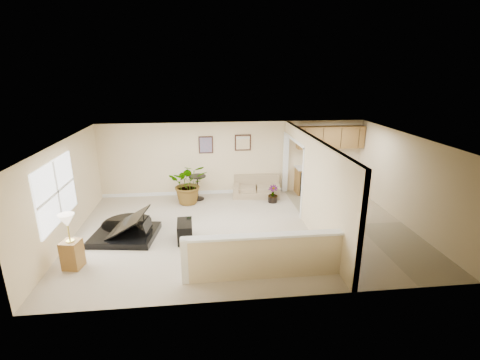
{
  "coord_description": "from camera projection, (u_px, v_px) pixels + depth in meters",
  "views": [
    {
      "loc": [
        -1.07,
        -8.52,
        4.16
      ],
      "look_at": [
        -0.08,
        0.4,
        1.3
      ],
      "focal_mm": 26.0,
      "sensor_mm": 36.0,
      "label": 1
    }
  ],
  "objects": [
    {
      "name": "kitchen_cabinets",
      "position": [
        326.0,
        168.0,
        12.1
      ],
      "size": [
        2.36,
        0.65,
        2.33
      ],
      "color": "olive",
      "rests_on": "floor"
    },
    {
      "name": "piano",
      "position": [
        123.0,
        213.0,
        8.96
      ],
      "size": [
        1.98,
        2.03,
        1.48
      ],
      "rotation": [
        0.0,
        0.0,
        -0.14
      ],
      "color": "black",
      "rests_on": "floor"
    },
    {
      "name": "left_window",
      "position": [
        56.0,
        192.0,
        8.06
      ],
      "size": [
        0.05,
        2.15,
        1.45
      ],
      "primitive_type": "cube",
      "color": "white",
      "rests_on": "left_wall"
    },
    {
      "name": "floor",
      "position": [
        245.0,
        230.0,
        9.45
      ],
      "size": [
        9.0,
        9.0,
        0.0
      ],
      "primitive_type": "plane",
      "color": "#B7A78E",
      "rests_on": "ground"
    },
    {
      "name": "kitchen_vinyl",
      "position": [
        355.0,
        224.0,
        9.77
      ],
      "size": [
        2.7,
        6.0,
        0.01
      ],
      "primitive_type": "cube",
      "color": "#9C8B69",
      "rests_on": "floor"
    },
    {
      "name": "loveseat",
      "position": [
        256.0,
        186.0,
        11.95
      ],
      "size": [
        1.69,
        1.1,
        0.9
      ],
      "rotation": [
        0.0,
        0.0,
        -0.14
      ],
      "color": "tan",
      "rests_on": "floor"
    },
    {
      "name": "palm_plant",
      "position": [
        189.0,
        184.0,
        11.14
      ],
      "size": [
        1.21,
        1.05,
        1.34
      ],
      "color": "black",
      "rests_on": "floor"
    },
    {
      "name": "left_wall",
      "position": [
        65.0,
        193.0,
        8.6
      ],
      "size": [
        0.04,
        6.0,
        2.5
      ],
      "primitive_type": "cube",
      "color": "beige",
      "rests_on": "floor"
    },
    {
      "name": "ceiling",
      "position": [
        245.0,
        139.0,
        8.69
      ],
      "size": [
        9.0,
        6.0,
        0.04
      ],
      "primitive_type": "cube",
      "color": "silver",
      "rests_on": "back_wall"
    },
    {
      "name": "interior_partition",
      "position": [
        309.0,
        182.0,
        9.5
      ],
      "size": [
        0.18,
        5.99,
        2.5
      ],
      "color": "beige",
      "rests_on": "floor"
    },
    {
      "name": "accent_table",
      "position": [
        198.0,
        184.0,
        11.51
      ],
      "size": [
        0.57,
        0.57,
        0.82
      ],
      "color": "black",
      "rests_on": "floor"
    },
    {
      "name": "right_wall",
      "position": [
        407.0,
        180.0,
        9.54
      ],
      "size": [
        0.04,
        6.0,
        2.5
      ],
      "primitive_type": "cube",
      "color": "beige",
      "rests_on": "floor"
    },
    {
      "name": "small_plant",
      "position": [
        273.0,
        195.0,
        11.34
      ],
      "size": [
        0.42,
        0.42,
        0.57
      ],
      "color": "black",
      "rests_on": "floor"
    },
    {
      "name": "lamp_stand",
      "position": [
        71.0,
        246.0,
        7.49
      ],
      "size": [
        0.44,
        0.44,
        1.26
      ],
      "color": "olive",
      "rests_on": "floor"
    },
    {
      "name": "front_wall",
      "position": [
        265.0,
        240.0,
        6.23
      ],
      "size": [
        9.0,
        0.04,
        2.5
      ],
      "primitive_type": "cube",
      "color": "beige",
      "rests_on": "floor"
    },
    {
      "name": "back_wall",
      "position": [
        234.0,
        158.0,
        11.91
      ],
      "size": [
        9.0,
        0.04,
        2.5
      ],
      "primitive_type": "cube",
      "color": "beige",
      "rests_on": "floor"
    },
    {
      "name": "piano_bench",
      "position": [
        185.0,
        231.0,
        8.81
      ],
      "size": [
        0.4,
        0.75,
        0.49
      ],
      "primitive_type": "cube",
      "rotation": [
        0.0,
        0.0,
        0.04
      ],
      "color": "black",
      "rests_on": "floor"
    },
    {
      "name": "wall_art_left",
      "position": [
        206.0,
        145.0,
        11.63
      ],
      "size": [
        0.48,
        0.04,
        0.58
      ],
      "color": "#331B12",
      "rests_on": "back_wall"
    },
    {
      "name": "pony_half_wall",
      "position": [
        262.0,
        256.0,
        7.12
      ],
      "size": [
        3.42,
        0.22,
        1.0
      ],
      "color": "beige",
      "rests_on": "floor"
    },
    {
      "name": "wall_mirror",
      "position": [
        243.0,
        143.0,
        11.74
      ],
      "size": [
        0.55,
        0.04,
        0.55
      ],
      "color": "#331B12",
      "rests_on": "back_wall"
    }
  ]
}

